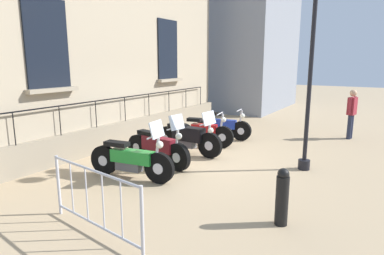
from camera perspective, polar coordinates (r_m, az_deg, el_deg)
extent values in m
plane|color=tan|center=(9.28, 0.13, -4.86)|extent=(60.00, 60.00, 0.00)
cube|color=tan|center=(10.77, -13.87, 17.71)|extent=(0.60, 11.33, 7.68)
cube|color=gray|center=(10.67, -11.54, -0.85)|extent=(0.20, 11.33, 0.75)
cube|color=black|center=(12.42, -4.23, 13.32)|extent=(0.06, 1.16, 2.12)
cube|color=gray|center=(12.38, -3.85, 8.21)|extent=(0.24, 1.36, 0.10)
cube|color=black|center=(8.84, -23.85, 13.17)|extent=(0.06, 1.16, 2.12)
cube|color=gray|center=(8.79, -22.96, 6.00)|extent=(0.24, 1.36, 0.10)
cube|color=black|center=(10.47, -11.62, 5.16)|extent=(0.03, 9.52, 0.03)
cylinder|color=black|center=(8.30, -28.45, -0.23)|extent=(0.02, 0.02, 0.75)
cylinder|color=black|center=(8.94, -21.91, 1.09)|extent=(0.02, 0.02, 0.75)
cylinder|color=black|center=(9.69, -16.31, 2.20)|extent=(0.02, 0.02, 0.75)
cylinder|color=black|center=(10.51, -11.54, 3.13)|extent=(0.02, 0.02, 0.75)
cylinder|color=black|center=(11.41, -7.48, 3.90)|extent=(0.02, 0.02, 0.75)
cylinder|color=black|center=(12.35, -4.03, 4.55)|extent=(0.02, 0.02, 0.75)
cylinder|color=black|center=(13.33, -1.06, 5.08)|extent=(0.02, 0.02, 0.75)
cylinder|color=black|center=(14.34, 1.49, 5.53)|extent=(0.02, 0.02, 0.75)
cylinder|color=black|center=(7.17, -5.70, -7.00)|extent=(0.70, 0.21, 0.69)
cylinder|color=silver|center=(7.17, -5.70, -7.00)|extent=(0.26, 0.17, 0.24)
cylinder|color=black|center=(7.95, -14.94, -5.47)|extent=(0.70, 0.21, 0.69)
cylinder|color=silver|center=(7.95, -14.94, -5.47)|extent=(0.26, 0.17, 0.24)
cube|color=#1E842D|center=(7.46, -10.29, -4.94)|extent=(1.04, 0.41, 0.28)
cube|color=#4C4C51|center=(7.57, -10.87, -6.41)|extent=(0.63, 0.30, 0.24)
cube|color=black|center=(7.62, -12.90, -2.76)|extent=(0.60, 0.32, 0.10)
cylinder|color=silver|center=(7.09, -6.11, -4.26)|extent=(0.17, 0.08, 0.71)
cylinder|color=silver|center=(7.03, -6.52, -1.46)|extent=(0.12, 0.59, 0.04)
sphere|color=white|center=(7.01, -5.64, -2.99)|extent=(0.16, 0.16, 0.16)
cylinder|color=silver|center=(7.84, -11.46, -6.75)|extent=(0.92, 0.20, 0.08)
cube|color=silver|center=(6.97, -6.12, -0.31)|extent=(0.19, 0.50, 0.36)
cylinder|color=black|center=(7.93, -2.40, -5.15)|extent=(0.70, 0.24, 0.68)
cylinder|color=silver|center=(7.93, -2.40, -5.15)|extent=(0.26, 0.19, 0.24)
cylinder|color=black|center=(8.94, -9.30, -3.38)|extent=(0.70, 0.24, 0.68)
cylinder|color=silver|center=(8.94, -9.30, -3.38)|extent=(0.26, 0.19, 0.24)
cube|color=maroon|center=(8.33, -5.86, -2.84)|extent=(1.02, 0.39, 0.35)
cube|color=#4C4C51|center=(8.47, -6.29, -4.38)|extent=(0.62, 0.29, 0.24)
cube|color=black|center=(8.56, -7.75, -0.93)|extent=(0.59, 0.30, 0.10)
cylinder|color=silver|center=(7.87, -2.69, -2.65)|extent=(0.17, 0.08, 0.71)
cylinder|color=silver|center=(7.83, -2.99, -0.11)|extent=(0.12, 0.54, 0.04)
sphere|color=white|center=(7.79, -2.33, -1.52)|extent=(0.16, 0.16, 0.16)
cylinder|color=silver|center=(8.73, -6.55, -4.72)|extent=(0.90, 0.22, 0.08)
cube|color=silver|center=(7.76, -2.67, 0.92)|extent=(0.19, 0.46, 0.36)
cylinder|color=black|center=(8.96, 3.12, -3.11)|extent=(0.72, 0.16, 0.71)
cylinder|color=silver|center=(8.96, 3.12, -3.11)|extent=(0.26, 0.16, 0.25)
cylinder|color=black|center=(9.80, -4.46, -1.86)|extent=(0.72, 0.16, 0.71)
cylinder|color=silver|center=(9.80, -4.46, -1.86)|extent=(0.26, 0.16, 0.25)
cube|color=black|center=(9.28, -0.59, -1.10)|extent=(0.97, 0.37, 0.39)
cube|color=#4C4C51|center=(9.40, -1.09, -2.63)|extent=(0.59, 0.28, 0.25)
cube|color=black|center=(9.46, -2.51, 0.35)|extent=(0.55, 0.31, 0.10)
cylinder|color=silver|center=(8.92, 2.87, -1.21)|extent=(0.16, 0.07, 0.61)
cylinder|color=silver|center=(8.88, 2.61, 0.71)|extent=(0.07, 0.70, 0.04)
sphere|color=white|center=(8.86, 3.26, -0.52)|extent=(0.16, 0.16, 0.16)
cylinder|color=silver|center=(9.67, -1.40, -2.99)|extent=(0.86, 0.12, 0.08)
cube|color=silver|center=(8.83, 2.95, 1.62)|extent=(0.15, 0.58, 0.36)
cylinder|color=black|center=(10.06, 5.33, -1.65)|extent=(0.68, 0.25, 0.67)
cylinder|color=silver|center=(10.06, 5.33, -1.65)|extent=(0.26, 0.19, 0.23)
cylinder|color=black|center=(10.47, -1.49, -1.08)|extent=(0.68, 0.25, 0.67)
cylinder|color=silver|center=(10.47, -1.49, -1.08)|extent=(0.26, 0.19, 0.23)
cube|color=red|center=(10.19, 2.12, -0.30)|extent=(0.82, 0.41, 0.32)
cube|color=#4C4C51|center=(10.27, 1.58, -1.52)|extent=(0.50, 0.30, 0.23)
cube|color=black|center=(10.24, 0.42, 1.37)|extent=(0.47, 0.32, 0.10)
cylinder|color=silver|center=(10.00, 5.09, 0.38)|extent=(0.17, 0.09, 0.73)
cylinder|color=silver|center=(9.95, 4.85, 2.42)|extent=(0.14, 0.59, 0.04)
sphere|color=white|center=(9.95, 5.50, 1.36)|extent=(0.16, 0.16, 0.16)
cylinder|color=silver|center=(10.48, 1.10, -1.91)|extent=(0.71, 0.21, 0.08)
cylinder|color=black|center=(11.06, 8.56, -0.57)|extent=(0.67, 0.23, 0.65)
cylinder|color=silver|center=(11.06, 8.56, -0.57)|extent=(0.25, 0.20, 0.23)
cylinder|color=black|center=(11.46, 2.35, -0.03)|extent=(0.67, 0.23, 0.65)
cylinder|color=silver|center=(11.46, 2.35, -0.03)|extent=(0.25, 0.20, 0.23)
cube|color=#1E389E|center=(11.19, 5.66, 0.62)|extent=(0.81, 0.35, 0.29)
cube|color=#4C4C51|center=(11.27, 5.16, -0.44)|extent=(0.49, 0.26, 0.23)
cube|color=black|center=(11.24, 4.12, 2.42)|extent=(0.46, 0.28, 0.10)
cylinder|color=silver|center=(11.01, 8.37, 1.20)|extent=(0.17, 0.08, 0.70)
cylinder|color=silver|center=(10.97, 8.17, 2.98)|extent=(0.10, 0.55, 0.04)
sphere|color=white|center=(10.96, 8.74, 2.01)|extent=(0.16, 0.16, 0.16)
cylinder|color=silver|center=(11.46, 4.68, -0.81)|extent=(0.71, 0.17, 0.08)
cylinder|color=black|center=(8.55, 18.83, -6.09)|extent=(0.28, 0.28, 0.24)
cylinder|color=black|center=(8.19, 19.78, 8.10)|extent=(0.10, 0.10, 4.45)
cylinder|color=#B7B7BF|center=(6.15, -22.12, -9.24)|extent=(0.05, 0.05, 1.05)
cylinder|color=#B7B7BF|center=(4.52, -8.62, -16.12)|extent=(0.05, 0.05, 1.05)
cylinder|color=#B7B7BF|center=(5.12, -16.81, -7.15)|extent=(2.10, 0.35, 0.04)
cylinder|color=#B7B7BF|center=(5.45, -16.26, -15.86)|extent=(2.10, 0.35, 0.04)
cylinder|color=#B7B7BF|center=(5.77, -20.13, -9.65)|extent=(0.02, 0.02, 0.87)
cylinder|color=#B7B7BF|center=(5.43, -17.81, -10.85)|extent=(0.02, 0.02, 0.87)
cylinder|color=#B7B7BF|center=(5.10, -15.17, -12.17)|extent=(0.02, 0.02, 0.87)
cylinder|color=#B7B7BF|center=(4.78, -12.14, -13.65)|extent=(0.02, 0.02, 0.87)
cylinder|color=black|center=(5.59, 15.31, -12.14)|extent=(0.21, 0.21, 0.82)
sphere|color=black|center=(5.43, 15.56, -7.78)|extent=(0.19, 0.19, 0.19)
cylinder|color=#23283D|center=(12.47, 25.84, 0.18)|extent=(0.14, 0.14, 0.83)
cylinder|color=#23283D|center=(12.32, 25.61, 0.07)|extent=(0.14, 0.14, 0.83)
cube|color=maroon|center=(12.29, 26.01, 3.36)|extent=(0.29, 0.40, 0.59)
sphere|color=tan|center=(12.25, 26.19, 5.38)|extent=(0.22, 0.22, 0.22)
cylinder|color=maroon|center=(12.50, 26.33, 3.59)|extent=(0.09, 0.09, 0.56)
cylinder|color=maroon|center=(12.08, 25.70, 3.41)|extent=(0.09, 0.09, 0.56)
cube|color=gray|center=(19.58, 7.19, 16.20)|extent=(5.88, 6.26, 8.51)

